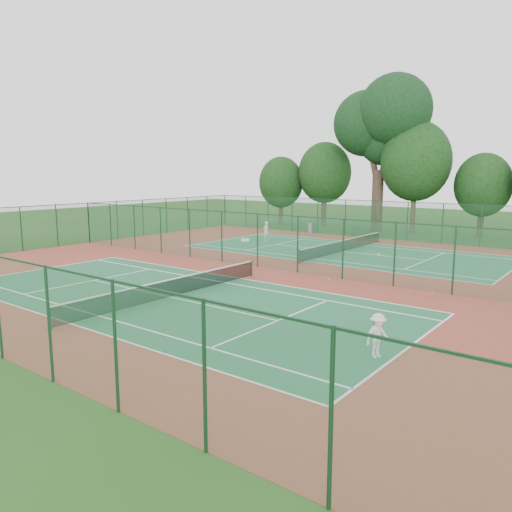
{
  "coord_description": "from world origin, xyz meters",
  "views": [
    {
      "loc": [
        17.81,
        -25.36,
        6.11
      ],
      "look_at": [
        1.57,
        -4.2,
        1.6
      ],
      "focal_mm": 35.0,
      "sensor_mm": 36.0,
      "label": 1
    }
  ],
  "objects_px": {
    "player_far": "(266,231)",
    "big_tree": "(382,122)",
    "player_near": "(378,336)",
    "kit_bag": "(245,240)",
    "trash_bin": "(310,228)",
    "bench": "(360,232)"
  },
  "relations": [
    {
      "from": "bench",
      "to": "player_far",
      "type": "bearing_deg",
      "value": -150.81
    },
    {
      "from": "bench",
      "to": "kit_bag",
      "type": "height_order",
      "value": "bench"
    },
    {
      "from": "player_near",
      "to": "big_tree",
      "type": "relative_size",
      "value": 0.1
    },
    {
      "from": "player_far",
      "to": "kit_bag",
      "type": "distance_m",
      "value": 2.0
    },
    {
      "from": "player_near",
      "to": "big_tree",
      "type": "distance_m",
      "value": 38.44
    },
    {
      "from": "trash_bin",
      "to": "kit_bag",
      "type": "height_order",
      "value": "trash_bin"
    },
    {
      "from": "trash_bin",
      "to": "kit_bag",
      "type": "relative_size",
      "value": 1.42
    },
    {
      "from": "trash_bin",
      "to": "big_tree",
      "type": "xyz_separation_m",
      "value": [
        4.65,
        5.89,
        10.55
      ]
    },
    {
      "from": "trash_bin",
      "to": "bench",
      "type": "xyz_separation_m",
      "value": [
        5.6,
        -0.32,
        0.03
      ]
    },
    {
      "from": "kit_bag",
      "to": "big_tree",
      "type": "xyz_separation_m",
      "value": [
        6.02,
        14.61,
        10.93
      ]
    },
    {
      "from": "player_near",
      "to": "trash_bin",
      "type": "distance_m",
      "value": 34.19
    },
    {
      "from": "big_tree",
      "to": "bench",
      "type": "bearing_deg",
      "value": -81.32
    },
    {
      "from": "trash_bin",
      "to": "bench",
      "type": "relative_size",
      "value": 0.58
    },
    {
      "from": "kit_bag",
      "to": "big_tree",
      "type": "bearing_deg",
      "value": 47.6
    },
    {
      "from": "bench",
      "to": "big_tree",
      "type": "bearing_deg",
      "value": 76.75
    },
    {
      "from": "trash_bin",
      "to": "player_near",
      "type": "bearing_deg",
      "value": -54.89
    },
    {
      "from": "kit_bag",
      "to": "big_tree",
      "type": "relative_size",
      "value": 0.05
    },
    {
      "from": "player_near",
      "to": "big_tree",
      "type": "height_order",
      "value": "big_tree"
    },
    {
      "from": "player_far",
      "to": "big_tree",
      "type": "xyz_separation_m",
      "value": [
        4.75,
        13.27,
        10.19
      ]
    },
    {
      "from": "player_near",
      "to": "trash_bin",
      "type": "bearing_deg",
      "value": 59.12
    },
    {
      "from": "trash_bin",
      "to": "player_far",
      "type": "bearing_deg",
      "value": -90.72
    },
    {
      "from": "bench",
      "to": "big_tree",
      "type": "distance_m",
      "value": 12.25
    }
  ]
}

